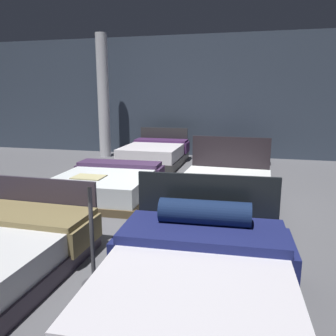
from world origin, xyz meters
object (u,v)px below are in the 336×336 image
object	(u,v)px
bed_3	(223,192)
bed_4	(155,154)
bed_1	(197,279)
price_sign	(92,245)
bed_2	(107,185)
bed_5	(235,159)
support_pillar	(103,97)

from	to	relation	value
bed_3	bed_4	size ratio (longest dim) A/B	1.01
bed_1	bed_4	world-z (taller)	bed_1
bed_1	price_sign	world-z (taller)	price_sign
bed_1	bed_3	xyz separation A→B (m)	(-0.01, 2.88, -0.03)
bed_1	bed_2	size ratio (longest dim) A/B	1.04
bed_1	bed_3	distance (m)	2.88
bed_3	bed_5	xyz separation A→B (m)	(0.04, 3.07, -0.00)
bed_4	bed_5	distance (m)	2.10
bed_1	bed_3	size ratio (longest dim) A/B	0.99
bed_3	price_sign	distance (m)	2.95
bed_5	price_sign	xyz separation A→B (m)	(-1.05, -5.83, 0.19)
price_sign	support_pillar	distance (m)	7.28
bed_3	bed_4	distance (m)	3.69
bed_1	bed_2	world-z (taller)	bed_1
bed_1	bed_4	distance (m)	6.29
bed_1	support_pillar	world-z (taller)	support_pillar
bed_3	price_sign	xyz separation A→B (m)	(-1.01, -2.76, 0.19)
bed_1	bed_3	world-z (taller)	bed_3
bed_2	bed_4	distance (m)	3.07
bed_2	bed_4	size ratio (longest dim) A/B	0.96
bed_4	bed_5	bearing A→B (deg)	0.34
bed_2	support_pillar	size ratio (longest dim) A/B	0.57
bed_2	price_sign	distance (m)	2.96
bed_2	bed_1	bearing A→B (deg)	-55.72
bed_5	support_pillar	size ratio (longest dim) A/B	0.60
bed_3	bed_5	world-z (taller)	bed_3
bed_2	bed_3	bearing A→B (deg)	-1.59
bed_1	price_sign	size ratio (longest dim) A/B	1.92
bed_2	price_sign	size ratio (longest dim) A/B	1.84
bed_3	price_sign	bearing A→B (deg)	-108.00
bed_4	bed_2	bearing A→B (deg)	-90.05
bed_3	bed_5	bearing A→B (deg)	91.37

